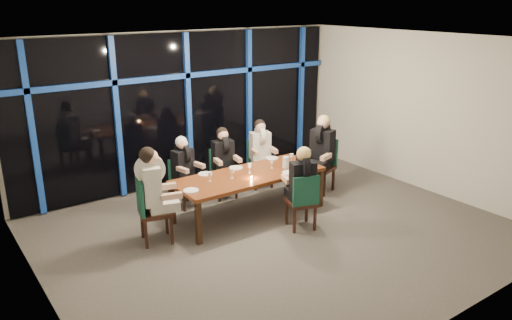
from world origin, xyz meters
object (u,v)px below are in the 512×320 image
object	(u,v)px
chair_near_mid	(303,199)
wine_bottle	(301,157)
chair_far_left	(182,180)
chair_far_right	(259,160)
chair_end_right	(323,162)
diner_far_mid	(224,153)
diner_near_mid	(302,175)
diner_end_left	(153,181)
dining_table	(249,178)
diner_far_left	(184,162)
chair_far_mid	(222,170)
diner_end_right	(322,143)
water_pitcher	(286,162)
diner_far_right	(261,144)
chair_end_left	(149,207)

from	to	relation	value
chair_near_mid	wine_bottle	xyz separation A→B (m)	(0.72, 0.91, 0.34)
chair_far_left	chair_far_right	bearing A→B (deg)	-9.84
chair_end_right	diner_far_mid	bearing A→B (deg)	-134.18
diner_near_mid	chair_far_right	bearing A→B (deg)	-87.97
diner_end_left	diner_near_mid	world-z (taller)	diner_end_left
chair_far_left	dining_table	bearing A→B (deg)	-65.69
chair_near_mid	diner_near_mid	bearing A→B (deg)	-90.00
chair_end_right	wine_bottle	xyz separation A→B (m)	(-0.73, -0.21, 0.29)
chair_far_right	chair_end_right	distance (m)	1.26
chair_far_right	diner_far_left	bearing A→B (deg)	-161.42
diner_end_left	wine_bottle	bearing A→B (deg)	-77.34
chair_far_left	diner_end_left	world-z (taller)	diner_end_left
diner_end_left	wine_bottle	size ratio (longest dim) A/B	3.32
chair_far_left	chair_end_right	xyz separation A→B (m)	(2.57, -0.90, 0.08)
chair_far_mid	diner_far_left	distance (m)	0.88
chair_far_right	diner_end_right	size ratio (longest dim) A/B	0.92
diner_far_mid	diner_near_mid	size ratio (longest dim) A/B	0.97
water_pitcher	chair_end_right	bearing A→B (deg)	16.72
chair_far_mid	chair_far_left	bearing A→B (deg)	-171.95
diner_near_mid	wine_bottle	world-z (taller)	diner_near_mid
diner_end_right	chair_end_right	bearing A→B (deg)	90.00
diner_far_left	diner_near_mid	xyz separation A→B (m)	(1.12, -1.86, 0.06)
dining_table	chair_far_left	distance (m)	1.29
diner_far_right	diner_end_right	distance (m)	1.18
wine_bottle	chair_end_left	bearing A→B (deg)	177.70
diner_far_mid	chair_far_left	bearing A→B (deg)	-177.33
chair_end_left	diner_far_left	world-z (taller)	diner_far_left
diner_near_mid	diner_end_left	bearing A→B (deg)	-4.82
chair_end_right	diner_end_right	xyz separation A→B (m)	(-0.08, -0.03, 0.41)
chair_far_left	diner_near_mid	world-z (taller)	diner_near_mid
chair_end_right	diner_far_left	world-z (taller)	diner_far_left
chair_far_right	chair_far_left	bearing A→B (deg)	-163.90
chair_end_left	chair_end_right	xyz separation A→B (m)	(3.63, 0.09, -0.01)
chair_end_right	diner_near_mid	bearing A→B (deg)	-73.75
dining_table	chair_far_mid	distance (m)	1.03
diner_far_left	chair_far_mid	bearing A→B (deg)	-7.69
chair_far_right	diner_far_mid	xyz separation A→B (m)	(-0.91, -0.14, 0.36)
chair_end_left	diner_end_left	world-z (taller)	diner_end_left
chair_far_right	diner_far_left	world-z (taller)	diner_far_left
chair_far_right	diner_end_left	world-z (taller)	diner_end_left
dining_table	diner_end_left	xyz separation A→B (m)	(-1.72, 0.03, 0.31)
chair_end_left	chair_near_mid	world-z (taller)	chair_end_left
chair_far_left	diner_near_mid	size ratio (longest dim) A/B	0.96
chair_far_left	chair_near_mid	bearing A→B (deg)	-72.18
diner_far_right	wine_bottle	size ratio (longest dim) A/B	2.96
chair_far_left	chair_end_right	distance (m)	2.72
chair_end_left	wine_bottle	xyz separation A→B (m)	(2.90, -0.12, 0.29)
chair_far_left	diner_end_left	xyz separation A→B (m)	(-0.98, -1.01, 0.49)
chair_end_right	diner_far_right	xyz separation A→B (m)	(-0.86, 0.86, 0.31)
diner_far_right	diner_end_left	distance (m)	2.86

